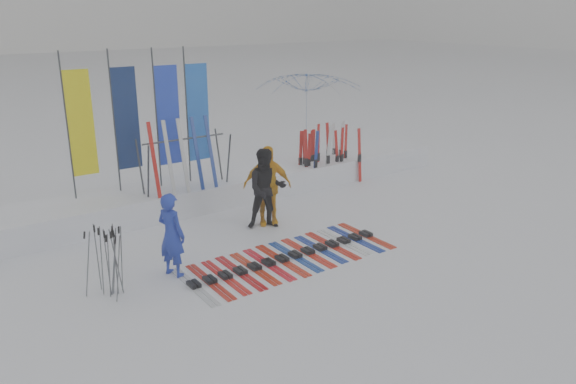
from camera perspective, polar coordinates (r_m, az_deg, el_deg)
ground at (r=10.68m, az=4.08°, el=-7.50°), size 120.00×120.00×0.00m
snow_bank at (r=14.18m, az=-7.63°, el=0.25°), size 14.00×1.60×0.60m
person_blue at (r=10.22m, az=-11.75°, el=-4.29°), size 0.56×0.67×1.56m
person_black at (r=12.19m, az=-2.19°, el=0.33°), size 1.06×0.97×1.78m
person_yellow at (r=12.39m, az=-2.13°, el=0.67°), size 1.14×0.87×1.80m
tent_canopy at (r=17.27m, az=2.11°, el=7.58°), size 3.21×3.27×2.91m
ski_row at (r=10.93m, az=0.04°, el=-6.63°), size 4.20×1.69×0.07m
pole_cluster at (r=9.87m, az=-17.65°, el=-6.80°), size 0.63×0.69×1.24m
feather_flags at (r=13.30m, az=-14.45°, el=7.30°), size 3.25×0.28×3.20m
ski_rack at (r=13.17m, az=-10.41°, el=3.63°), size 2.04×0.80×1.23m
upright_skis at (r=15.44m, az=3.79°, el=3.71°), size 1.68×0.99×1.70m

